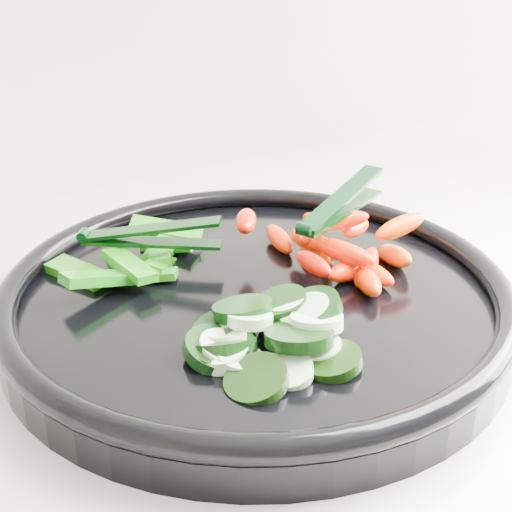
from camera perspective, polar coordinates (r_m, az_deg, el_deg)
veggie_tray at (r=0.53m, az=0.00°, el=-3.38°), size 0.39×0.39×0.04m
cucumber_pile at (r=0.46m, az=0.14°, el=-6.56°), size 0.13×0.12×0.04m
carrot_pile at (r=0.56m, az=6.35°, el=0.86°), size 0.14×0.16×0.05m
pepper_pile at (r=0.57m, az=-9.49°, el=-0.30°), size 0.14×0.10×0.03m
tong_carrot at (r=0.55m, az=6.70°, el=4.03°), size 0.11×0.06×0.02m
tong_pepper at (r=0.56m, az=-8.71°, el=1.62°), size 0.10×0.08×0.02m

